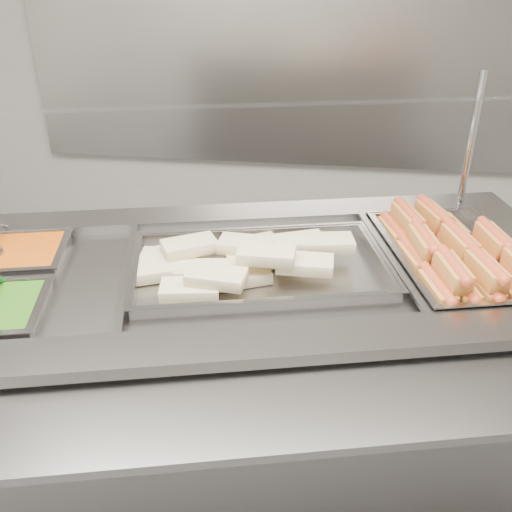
# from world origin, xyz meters

# --- Properties ---
(back_panel) EXTENTS (3.00, 0.04, 1.20)m
(back_panel) POSITION_xyz_m (0.00, 2.45, 1.20)
(back_panel) COLOR #A29D98
(back_panel) RESTS_ON ground
(steam_counter) EXTENTS (2.20, 1.37, 0.98)m
(steam_counter) POSITION_xyz_m (0.08, 0.45, 0.49)
(steam_counter) COLOR gray
(steam_counter) RESTS_ON ground
(tray_rail) EXTENTS (1.97, 0.85, 0.06)m
(tray_rail) POSITION_xyz_m (0.22, -0.09, 0.92)
(tray_rail) COLOR gray
(tray_rail) RESTS_ON steam_counter
(sneeze_guard) EXTENTS (1.82, 0.74, 0.48)m
(sneeze_guard) POSITION_xyz_m (0.02, 0.68, 1.37)
(sneeze_guard) COLOR silver
(sneeze_guard) RESTS_ON steam_counter
(pan_hotdogs) EXTENTS (0.50, 0.67, 0.11)m
(pan_hotdogs) POSITION_xyz_m (0.74, 0.61, 0.93)
(pan_hotdogs) COLOR #979494
(pan_hotdogs) RESTS_ON steam_counter
(pan_wraps) EXTENTS (0.82, 0.60, 0.08)m
(pan_wraps) POSITION_xyz_m (0.14, 0.46, 0.95)
(pan_wraps) COLOR #979494
(pan_wraps) RESTS_ON steam_counter
(pan_beans) EXTENTS (0.38, 0.33, 0.11)m
(pan_beans) POSITION_xyz_m (-0.64, 0.43, 0.93)
(pan_beans) COLOR #979494
(pan_beans) RESTS_ON steam_counter
(hotdogs_in_buns) EXTENTS (0.45, 0.60, 0.13)m
(hotdogs_in_buns) POSITION_xyz_m (0.73, 0.59, 0.99)
(hotdogs_in_buns) COLOR #A86323
(hotdogs_in_buns) RESTS_ON pan_hotdogs
(tortilla_wraps) EXTENTS (0.66, 0.44, 0.11)m
(tortilla_wraps) POSITION_xyz_m (0.07, 0.46, 0.99)
(tortilla_wraps) COLOR beige
(tortilla_wraps) RESTS_ON pan_wraps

